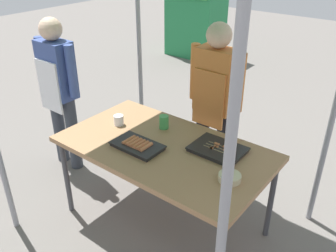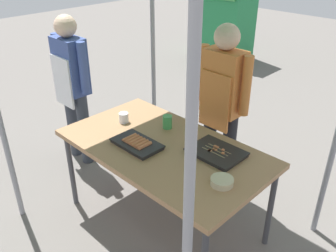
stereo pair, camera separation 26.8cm
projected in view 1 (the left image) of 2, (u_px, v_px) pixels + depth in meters
ground_plane at (164, 221)px, 3.08m from camera, size 18.00×18.00×0.00m
stall_table at (164, 152)px, 2.75m from camera, size 1.60×0.90×0.75m
tray_grilled_sausages at (137, 145)px, 2.69m from camera, size 0.38×0.23×0.05m
tray_meat_skewers at (218, 149)px, 2.65m from camera, size 0.38×0.29×0.04m
condiment_bowl at (230, 178)px, 2.34m from camera, size 0.15×0.15×0.05m
drink_cup_near_edge at (119, 120)px, 3.01m from camera, size 0.08×0.08×0.08m
drink_cup_by_wok at (164, 122)px, 2.95m from camera, size 0.08×0.08×0.11m
vendor_woman at (215, 96)px, 3.14m from camera, size 0.52×0.23×1.55m
customer_nearby at (59, 84)px, 3.43m from camera, size 0.52×0.22×1.52m
neighbor_stall_left at (196, 13)px, 6.84m from camera, size 1.00×0.70×1.63m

